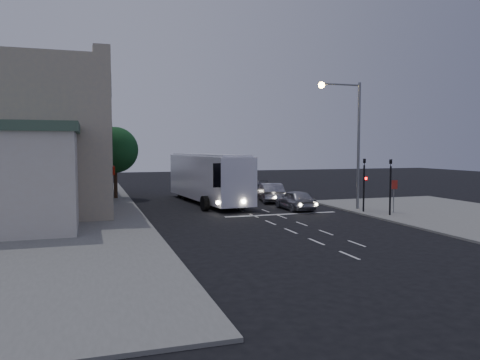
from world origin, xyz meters
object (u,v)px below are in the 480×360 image
object	(u,v)px
traffic_signal_side	(391,180)
regulatory_sign	(394,191)
street_tree	(115,148)
car_suv	(295,200)
streetlight	(351,130)
car_sedan_b	(247,187)
tour_bus	(208,177)
car_sedan_a	(271,192)
traffic_signal_main	(364,178)

from	to	relation	value
traffic_signal_side	regulatory_sign	xyz separation A→B (m)	(1.00, 0.96, -0.82)
street_tree	traffic_signal_side	bearing A→B (deg)	-44.50
car_suv	streetlight	distance (m)	6.32
streetlight	car_suv	bearing A→B (deg)	155.53
car_suv	car_sedan_b	bearing A→B (deg)	-89.96
street_tree	car_sedan_b	bearing A→B (deg)	0.09
car_sedan_b	streetlight	distance (m)	14.18
traffic_signal_side	streetlight	size ratio (longest dim) A/B	0.46
tour_bus	car_sedan_a	size ratio (longest dim) A/B	2.79
tour_bus	street_tree	bearing A→B (deg)	137.80
car_sedan_b	streetlight	size ratio (longest dim) A/B	0.61
car_suv	regulatory_sign	world-z (taller)	regulatory_sign
streetlight	street_tree	bearing A→B (deg)	140.49
car_sedan_a	regulatory_sign	distance (m)	10.80
traffic_signal_side	regulatory_sign	distance (m)	1.61
car_sedan_a	streetlight	bearing A→B (deg)	127.92
traffic_signal_side	regulatory_sign	world-z (taller)	traffic_signal_side
car_sedan_b	traffic_signal_main	xyz separation A→B (m)	(3.70, -14.26, 1.62)
tour_bus	regulatory_sign	xyz separation A→B (m)	(10.50, -10.04, -0.57)
tour_bus	car_suv	bearing A→B (deg)	-55.50
traffic_signal_main	street_tree	bearing A→B (deg)	137.97
streetlight	street_tree	size ratio (longest dim) A/B	1.45
car_suv	streetlight	xyz separation A→B (m)	(3.52, -1.60, 5.00)
regulatory_sign	car_sedan_a	bearing A→B (deg)	119.37
streetlight	car_sedan_a	bearing A→B (deg)	115.58
car_sedan_a	traffic_signal_side	distance (m)	11.32
tour_bus	traffic_signal_side	distance (m)	14.54
car_sedan_b	traffic_signal_main	distance (m)	14.82
traffic_signal_main	car_sedan_a	bearing A→B (deg)	113.17
traffic_signal_side	street_tree	world-z (taller)	street_tree
car_suv	regulatory_sign	xyz separation A→B (m)	(5.47, -4.04, 0.86)
car_sedan_b	street_tree	bearing A→B (deg)	-3.74
car_sedan_a	traffic_signal_side	world-z (taller)	traffic_signal_side
car_sedan_b	regulatory_sign	size ratio (longest dim) A/B	2.52
regulatory_sign	car_suv	bearing A→B (deg)	143.58
car_suv	car_sedan_b	world-z (taller)	car_sedan_b
regulatory_sign	streetlight	distance (m)	5.18
car_sedan_a	traffic_signal_main	size ratio (longest dim) A/B	1.16
street_tree	traffic_signal_main	bearing A→B (deg)	-42.03
tour_bus	regulatory_sign	world-z (taller)	tour_bus
tour_bus	regulatory_sign	distance (m)	14.54
car_suv	car_sedan_b	distance (m)	11.24
car_sedan_a	regulatory_sign	size ratio (longest dim) A/B	2.16
traffic_signal_side	streetlight	xyz separation A→B (m)	(-0.96, 3.40, 3.31)
regulatory_sign	street_tree	size ratio (longest dim) A/B	0.35
car_sedan_b	regulatory_sign	bearing A→B (deg)	105.62
tour_bus	car_sedan_b	size ratio (longest dim) A/B	2.40
car_suv	streetlight	bearing A→B (deg)	155.97
car_sedan_a	traffic_signal_side	xyz separation A→B (m)	(4.28, -10.35, 1.64)
car_sedan_b	traffic_signal_main	size ratio (longest dim) A/B	1.35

